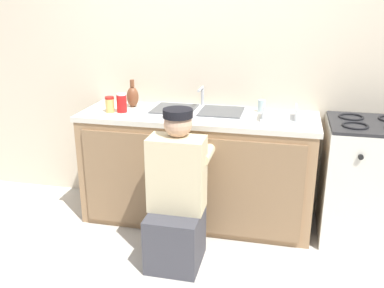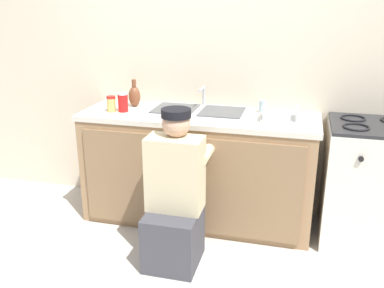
% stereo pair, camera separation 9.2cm
% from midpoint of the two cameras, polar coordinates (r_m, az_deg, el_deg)
% --- Properties ---
extents(ground_plane, '(12.00, 12.00, 0.00)m').
position_cam_midpoint_polar(ground_plane, '(3.49, 0.35, -12.00)').
color(ground_plane, beige).
extents(back_wall, '(6.00, 0.10, 2.50)m').
position_cam_midpoint_polar(back_wall, '(3.66, 2.94, 10.40)').
color(back_wall, beige).
rests_on(back_wall, ground_plane).
extents(counter_cabinet, '(1.85, 0.62, 0.88)m').
position_cam_midpoint_polar(counter_cabinet, '(3.54, 1.53, -3.55)').
color(counter_cabinet, '#997551').
rests_on(counter_cabinet, ground_plane).
extents(countertop, '(1.89, 0.62, 0.04)m').
position_cam_midpoint_polar(countertop, '(3.40, 1.63, 3.66)').
color(countertop, beige).
rests_on(countertop, counter_cabinet).
extents(sink_double_basin, '(0.80, 0.44, 0.19)m').
position_cam_midpoint_polar(sink_double_basin, '(3.39, 1.64, 4.31)').
color(sink_double_basin, silver).
rests_on(sink_double_basin, countertop).
extents(stove_range, '(0.63, 0.62, 0.94)m').
position_cam_midpoint_polar(stove_range, '(3.51, 22.98, -4.85)').
color(stove_range, silver).
rests_on(stove_range, ground_plane).
extents(plumber_person, '(0.42, 0.61, 1.10)m').
position_cam_midpoint_polar(plumber_person, '(2.98, -1.43, -7.68)').
color(plumber_person, '#3F3F47').
rests_on(plumber_person, ground_plane).
extents(condiment_jar, '(0.07, 0.07, 0.13)m').
position_cam_midpoint_polar(condiment_jar, '(3.51, -9.98, 5.29)').
color(condiment_jar, '#DBB760').
rests_on(condiment_jar, countertop).
extents(soda_cup_red, '(0.08, 0.08, 0.15)m').
position_cam_midpoint_polar(soda_cup_red, '(3.50, -8.44, 5.50)').
color(soda_cup_red, red).
rests_on(soda_cup_red, countertop).
extents(dish_rack_tray, '(0.28, 0.22, 0.11)m').
position_cam_midpoint_polar(dish_rack_tray, '(3.30, 12.46, 3.52)').
color(dish_rack_tray, '#B2B7BC').
rests_on(dish_rack_tray, countertop).
extents(water_glass, '(0.06, 0.06, 0.10)m').
position_cam_midpoint_polar(water_glass, '(3.49, 10.17, 4.95)').
color(water_glass, '#ADC6CC').
rests_on(water_glass, countertop).
extents(vase_decorative, '(0.10, 0.10, 0.23)m').
position_cam_midpoint_polar(vase_decorative, '(3.65, -6.96, 6.38)').
color(vase_decorative, brown).
rests_on(vase_decorative, countertop).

